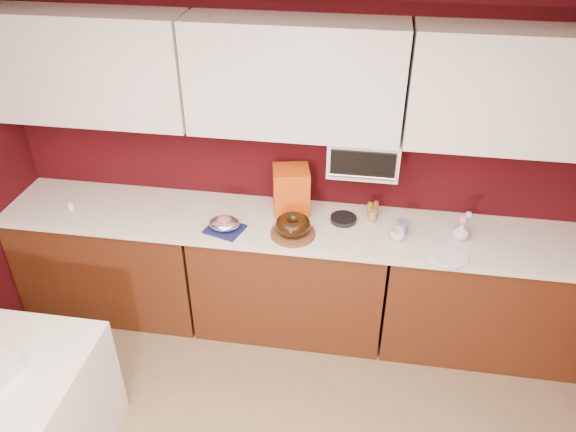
{
  "coord_description": "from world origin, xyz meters",
  "views": [
    {
      "loc": [
        0.48,
        -1.15,
        3.01
      ],
      "look_at": [
        -0.0,
        1.84,
        1.02
      ],
      "focal_mm": 35.0,
      "sensor_mm": 36.0,
      "label": 1
    }
  ],
  "objects_px": {
    "bundt_cake": "(293,225)",
    "foil_ham_nest": "(224,223)",
    "pandoro_box": "(291,190)",
    "coffee_mug": "(397,234)",
    "toaster_oven": "(364,153)",
    "flower_vase": "(461,230)",
    "dining_table": "(6,411)",
    "blue_jar": "(402,227)"
  },
  "relations": [
    {
      "from": "toaster_oven",
      "to": "coffee_mug",
      "type": "bearing_deg",
      "value": -44.16
    },
    {
      "from": "dining_table",
      "to": "blue_jar",
      "type": "height_order",
      "value": "blue_jar"
    },
    {
      "from": "coffee_mug",
      "to": "toaster_oven",
      "type": "bearing_deg",
      "value": 135.84
    },
    {
      "from": "bundt_cake",
      "to": "flower_vase",
      "type": "relative_size",
      "value": 1.76
    },
    {
      "from": "toaster_oven",
      "to": "blue_jar",
      "type": "bearing_deg",
      "value": -29.73
    },
    {
      "from": "toaster_oven",
      "to": "dining_table",
      "type": "relative_size",
      "value": 0.45
    },
    {
      "from": "dining_table",
      "to": "toaster_oven",
      "type": "bearing_deg",
      "value": 39.13
    },
    {
      "from": "foil_ham_nest",
      "to": "coffee_mug",
      "type": "xyz_separation_m",
      "value": [
        1.12,
        0.07,
        -0.01
      ]
    },
    {
      "from": "foil_ham_nest",
      "to": "blue_jar",
      "type": "bearing_deg",
      "value": 7.65
    },
    {
      "from": "toaster_oven",
      "to": "dining_table",
      "type": "distance_m",
      "value": 2.59
    },
    {
      "from": "coffee_mug",
      "to": "foil_ham_nest",
      "type": "bearing_deg",
      "value": -176.42
    },
    {
      "from": "bundt_cake",
      "to": "foil_ham_nest",
      "type": "xyz_separation_m",
      "value": [
        -0.45,
        -0.01,
        -0.03
      ]
    },
    {
      "from": "dining_table",
      "to": "coffee_mug",
      "type": "distance_m",
      "value": 2.52
    },
    {
      "from": "foil_ham_nest",
      "to": "pandoro_box",
      "type": "relative_size",
      "value": 0.62
    },
    {
      "from": "toaster_oven",
      "to": "blue_jar",
      "type": "height_order",
      "value": "toaster_oven"
    },
    {
      "from": "flower_vase",
      "to": "coffee_mug",
      "type": "bearing_deg",
      "value": -168.96
    },
    {
      "from": "toaster_oven",
      "to": "bundt_cake",
      "type": "bearing_deg",
      "value": -143.54
    },
    {
      "from": "blue_jar",
      "to": "flower_vase",
      "type": "xyz_separation_m",
      "value": [
        0.37,
        -0.01,
        0.02
      ]
    },
    {
      "from": "dining_table",
      "to": "flower_vase",
      "type": "distance_m",
      "value": 2.9
    },
    {
      "from": "toaster_oven",
      "to": "blue_jar",
      "type": "relative_size",
      "value": 5.1
    },
    {
      "from": "bundt_cake",
      "to": "blue_jar",
      "type": "bearing_deg",
      "value": 11.35
    },
    {
      "from": "pandoro_box",
      "to": "blue_jar",
      "type": "distance_m",
      "value": 0.78
    },
    {
      "from": "flower_vase",
      "to": "pandoro_box",
      "type": "bearing_deg",
      "value": 171.99
    },
    {
      "from": "blue_jar",
      "to": "flower_vase",
      "type": "distance_m",
      "value": 0.37
    },
    {
      "from": "coffee_mug",
      "to": "flower_vase",
      "type": "relative_size",
      "value": 0.71
    },
    {
      "from": "blue_jar",
      "to": "flower_vase",
      "type": "height_order",
      "value": "flower_vase"
    },
    {
      "from": "pandoro_box",
      "to": "coffee_mug",
      "type": "bearing_deg",
      "value": -30.91
    },
    {
      "from": "toaster_oven",
      "to": "pandoro_box",
      "type": "bearing_deg",
      "value": -178.58
    },
    {
      "from": "toaster_oven",
      "to": "foil_ham_nest",
      "type": "relative_size",
      "value": 2.22
    },
    {
      "from": "foil_ham_nest",
      "to": "pandoro_box",
      "type": "xyz_separation_m",
      "value": [
        0.39,
        0.31,
        0.11
      ]
    },
    {
      "from": "toaster_oven",
      "to": "pandoro_box",
      "type": "height_order",
      "value": "toaster_oven"
    },
    {
      "from": "pandoro_box",
      "to": "coffee_mug",
      "type": "xyz_separation_m",
      "value": [
        0.73,
        -0.24,
        -0.12
      ]
    },
    {
      "from": "toaster_oven",
      "to": "pandoro_box",
      "type": "distance_m",
      "value": 0.56
    },
    {
      "from": "dining_table",
      "to": "blue_jar",
      "type": "relative_size",
      "value": 11.32
    },
    {
      "from": "pandoro_box",
      "to": "flower_vase",
      "type": "height_order",
      "value": "pandoro_box"
    },
    {
      "from": "pandoro_box",
      "to": "blue_jar",
      "type": "height_order",
      "value": "pandoro_box"
    },
    {
      "from": "toaster_oven",
      "to": "coffee_mug",
      "type": "xyz_separation_m",
      "value": [
        0.26,
        -0.25,
        -0.43
      ]
    },
    {
      "from": "toaster_oven",
      "to": "flower_vase",
      "type": "distance_m",
      "value": 0.79
    },
    {
      "from": "coffee_mug",
      "to": "flower_vase",
      "type": "bearing_deg",
      "value": 11.04
    },
    {
      "from": "toaster_oven",
      "to": "coffee_mug",
      "type": "distance_m",
      "value": 0.56
    },
    {
      "from": "toaster_oven",
      "to": "bundt_cake",
      "type": "height_order",
      "value": "toaster_oven"
    },
    {
      "from": "foil_ham_nest",
      "to": "pandoro_box",
      "type": "height_order",
      "value": "pandoro_box"
    }
  ]
}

